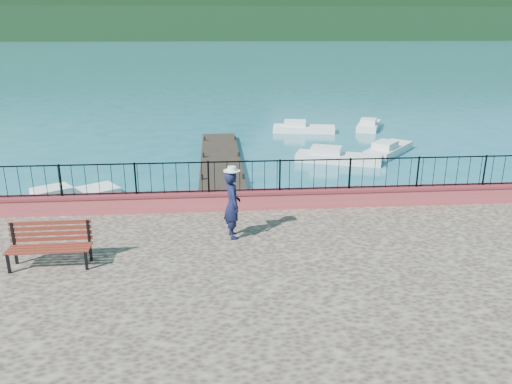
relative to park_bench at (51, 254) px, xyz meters
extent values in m
plane|color=#19596B|center=(6.22, -0.12, -1.51)|extent=(2000.00, 2000.00, 0.00)
cube|color=#AB3D43|center=(6.22, 3.58, -0.02)|extent=(28.00, 0.46, 0.58)
cube|color=black|center=(6.22, 3.58, 0.74)|extent=(27.00, 0.05, 0.95)
cube|color=#2D231C|center=(4.22, 11.88, -1.36)|extent=(2.00, 16.00, 0.30)
cube|color=black|center=(6.22, 299.88, 7.49)|extent=(900.00, 60.00, 18.00)
cube|color=black|center=(6.22, 359.88, 20.49)|extent=(900.00, 120.00, 44.00)
ellipsoid|color=#142D23|center=(226.22, 559.88, -1.51)|extent=(448.00, 384.00, 180.00)
cube|color=black|center=(0.00, -0.04, -0.08)|extent=(1.91, 0.61, 0.48)
cube|color=maroon|center=(0.00, 0.25, 0.45)|extent=(1.90, 0.11, 0.58)
imported|color=black|center=(4.36, 1.39, 0.61)|extent=(0.56, 0.74, 1.85)
cylinder|color=white|center=(4.36, 1.39, 1.60)|extent=(0.44, 0.44, 0.12)
cube|color=silver|center=(-1.88, 8.02, -1.11)|extent=(3.95, 3.26, 0.80)
cube|color=silver|center=(10.30, 13.46, -1.11)|extent=(4.52, 2.73, 0.80)
cube|color=silver|center=(13.51, 15.04, -1.11)|extent=(3.59, 3.87, 0.80)
cube|color=white|center=(9.90, 21.38, -1.11)|extent=(4.22, 2.06, 0.80)
cube|color=silver|center=(14.55, 22.13, -1.11)|extent=(2.53, 3.59, 0.80)
camera|label=1|loc=(3.93, -11.10, 5.06)|focal=35.00mm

